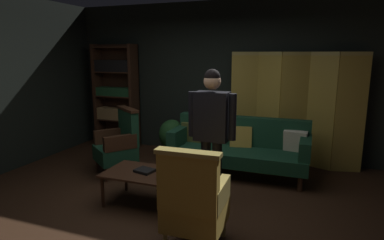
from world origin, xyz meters
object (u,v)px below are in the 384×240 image
Objects in this scene: bookshelf at (116,94)px; armchair_wing_left at (119,144)px; standing_figure at (212,127)px; potted_plant at (172,138)px; coffee_table at (145,176)px; book_black_cloth at (145,171)px; velvet_couch at (239,146)px; folding_screen at (294,108)px; armchair_gilt_accent at (194,201)px.

armchair_wing_left is (0.94, -1.41, -0.58)m from bookshelf.
standing_figure is at bearing -20.20° from armchair_wing_left.
armchair_wing_left is 1.39× the size of potted_plant.
standing_figure is at bearing 12.90° from coffee_table.
velvet_couch is at bearing 59.12° from book_black_cloth.
coffee_table is at bearing -167.10° from standing_figure.
folding_screen reaches higher than armchair_wing_left.
potted_plant reaches higher than coffee_table.
armchair_wing_left reaches higher than coffee_table.
folding_screen is 2.13m from potted_plant.
book_black_cloth is at bearing 135.95° from coffee_table.
bookshelf reaches higher than armchair_wing_left.
bookshelf is 2.93m from book_black_cloth.
armchair_gilt_accent is (-0.71, -2.90, -0.50)m from folding_screen.
folding_screen is at bearing 68.13° from standing_figure.
armchair_gilt_accent is 0.61× the size of standing_figure.
armchair_wing_left is at bearing 137.79° from book_black_cloth.
standing_figure is (-0.81, -2.02, 0.04)m from folding_screen.
folding_screen is 9.54× the size of book_black_cloth.
potted_plant is (0.53, 0.84, -0.06)m from armchair_wing_left.
folding_screen reaches higher than standing_figure.
armchair_wing_left is 1.20m from book_black_cloth.
standing_figure is 2.27× the size of potted_plant.
coffee_table is 1.05m from standing_figure.
standing_figure is at bearing -92.85° from velvet_couch.
standing_figure is at bearing -37.62° from bookshelf.
armchair_gilt_accent and armchair_wing_left have the same top height.
velvet_couch is at bearing -15.32° from bookshelf.
armchair_wing_left is 0.99m from potted_plant.
standing_figure is (-0.10, 0.89, 0.54)m from armchair_gilt_accent.
bookshelf is at bearing 123.66° from armchair_wing_left.
potted_plant is 3.31× the size of book_black_cloth.
folding_screen reaches higher than potted_plant.
velvet_couch is 1.41m from standing_figure.
book_black_cloth is (0.35, -1.64, 0.01)m from potted_plant.
velvet_couch is 2.04× the size of armchair_wing_left.
armchair_wing_left reaches higher than book_black_cloth.
velvet_couch is 2.12× the size of coffee_table.
potted_plant is (-1.27, 2.35, -0.06)m from armchair_gilt_accent.
bookshelf reaches higher than armchair_gilt_accent.
armchair_wing_left is at bearing 139.91° from armchair_gilt_accent.
potted_plant is (-1.98, -0.55, -0.56)m from folding_screen.
coffee_table is 1.21m from armchair_wing_left.
folding_screen is 3.45m from bookshelf.
velvet_couch is 2.18m from armchair_gilt_accent.
armchair_gilt_accent is 1.39× the size of potted_plant.
coffee_table is 4.43× the size of book_black_cloth.
bookshelf reaches higher than coffee_table.
velvet_couch is 2.83× the size of potted_plant.
armchair_gilt_accent is (2.73, -2.92, -0.58)m from bookshelf.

